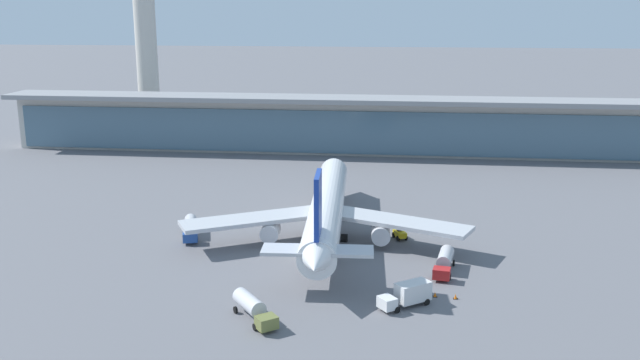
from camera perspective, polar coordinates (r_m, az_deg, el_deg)
ground_plane at (r=108.44m, az=-1.23°, el=-6.42°), size 1200.00×1200.00×0.00m
airliner_on_stand at (r=115.74m, az=0.55°, el=-2.38°), size 47.43×61.74×16.44m
service_truck_near_nose_grey at (r=105.93m, az=-0.18°, el=-6.41°), size 2.87×1.73×2.05m
service_truck_under_wing_red at (r=103.88m, az=10.21°, el=-6.57°), size 3.72×8.85×2.95m
service_truck_mid_apron_yellow at (r=117.50m, az=6.58°, el=-4.42°), size 2.69×3.30×2.05m
service_truck_by_tail_blue at (r=119.56m, az=-10.61°, el=-3.83°), size 4.60×8.89×2.95m
service_truck_on_taxiway_white at (r=91.86m, az=7.25°, el=-9.28°), size 7.21×6.23×3.10m
service_truck_at_far_stand_olive at (r=87.74m, az=-5.53°, el=-10.37°), size 7.03×8.18×2.95m
terminal_building at (r=184.01m, az=2.20°, el=4.62°), size 183.60×12.80×15.20m
safety_cone_alpha at (r=95.67m, az=9.44°, el=-9.28°), size 0.62×0.62×0.70m
safety_cone_bravo at (r=95.51m, az=11.09°, el=-9.40°), size 0.62×0.62×0.70m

